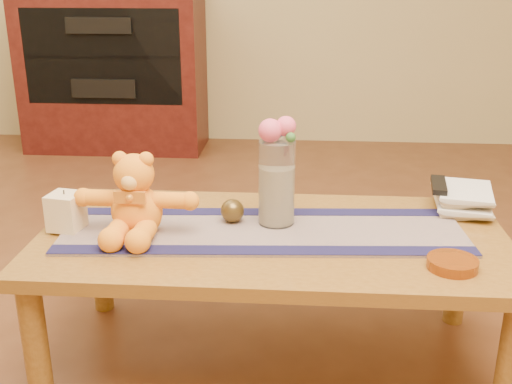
# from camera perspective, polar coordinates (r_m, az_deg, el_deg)

# --- Properties ---
(floor) EXTENTS (5.50, 5.50, 0.00)m
(floor) POSITION_cam_1_polar(r_m,az_deg,el_deg) (2.10, 1.41, -15.09)
(floor) COLOR #522C17
(floor) RESTS_ON ground
(coffee_table_top) EXTENTS (1.40, 0.70, 0.04)m
(coffee_table_top) POSITION_cam_1_polar(r_m,az_deg,el_deg) (1.89, 1.52, -4.33)
(coffee_table_top) COLOR brown
(coffee_table_top) RESTS_ON floor
(table_leg_fl) EXTENTS (0.07, 0.07, 0.41)m
(table_leg_fl) POSITION_cam_1_polar(r_m,az_deg,el_deg) (1.88, -19.42, -13.39)
(table_leg_fl) COLOR brown
(table_leg_fl) RESTS_ON floor
(table_leg_fr) EXTENTS (0.07, 0.07, 0.41)m
(table_leg_fr) POSITION_cam_1_polar(r_m,az_deg,el_deg) (1.83, 22.11, -14.79)
(table_leg_fr) COLOR brown
(table_leg_fr) RESTS_ON floor
(table_leg_bl) EXTENTS (0.07, 0.07, 0.41)m
(table_leg_bl) POSITION_cam_1_polar(r_m,az_deg,el_deg) (2.36, -14.01, -5.85)
(table_leg_bl) COLOR brown
(table_leg_bl) RESTS_ON floor
(table_leg_br) EXTENTS (0.07, 0.07, 0.41)m
(table_leg_br) POSITION_cam_1_polar(r_m,az_deg,el_deg) (2.31, 17.98, -6.74)
(table_leg_br) COLOR brown
(table_leg_br) RESTS_ON floor
(persian_runner) EXTENTS (1.22, 0.42, 0.01)m
(persian_runner) POSITION_cam_1_polar(r_m,az_deg,el_deg) (1.88, 0.66, -3.59)
(persian_runner) COLOR #192147
(persian_runner) RESTS_ON coffee_table_top
(runner_border_near) EXTENTS (1.20, 0.14, 0.00)m
(runner_border_near) POSITION_cam_1_polar(r_m,az_deg,el_deg) (1.75, 0.67, -5.33)
(runner_border_near) COLOR #15143C
(runner_border_near) RESTS_ON persian_runner
(runner_border_far) EXTENTS (1.20, 0.14, 0.00)m
(runner_border_far) POSITION_cam_1_polar(r_m,az_deg,el_deg) (2.01, 0.66, -1.82)
(runner_border_far) COLOR #15143C
(runner_border_far) RESTS_ON persian_runner
(teddy_bear) EXTENTS (0.35, 0.29, 0.23)m
(teddy_bear) POSITION_cam_1_polar(r_m,az_deg,el_deg) (1.86, -10.91, -0.24)
(teddy_bear) COLOR orange
(teddy_bear) RESTS_ON persian_runner
(pillar_candle) EXTENTS (0.11, 0.11, 0.11)m
(pillar_candle) POSITION_cam_1_polar(r_m,az_deg,el_deg) (1.96, -16.95, -1.69)
(pillar_candle) COLOR beige
(pillar_candle) RESTS_ON persian_runner
(candle_wick) EXTENTS (0.00, 0.00, 0.01)m
(candle_wick) POSITION_cam_1_polar(r_m,az_deg,el_deg) (1.94, -17.13, -0.01)
(candle_wick) COLOR black
(candle_wick) RESTS_ON pillar_candle
(glass_vase) EXTENTS (0.11, 0.11, 0.26)m
(glass_vase) POSITION_cam_1_polar(r_m,az_deg,el_deg) (1.89, 1.90, 0.83)
(glass_vase) COLOR silver
(glass_vase) RESTS_ON persian_runner
(potpourri_fill) EXTENTS (0.09, 0.09, 0.18)m
(potpourri_fill) POSITION_cam_1_polar(r_m,az_deg,el_deg) (1.90, 1.88, -0.28)
(potpourri_fill) COLOR beige
(potpourri_fill) RESTS_ON glass_vase
(rose_left) EXTENTS (0.07, 0.07, 0.07)m
(rose_left) POSITION_cam_1_polar(r_m,az_deg,el_deg) (1.83, 1.31, 5.63)
(rose_left) COLOR #E65177
(rose_left) RESTS_ON glass_vase
(rose_right) EXTENTS (0.06, 0.06, 0.06)m
(rose_right) POSITION_cam_1_polar(r_m,az_deg,el_deg) (1.84, 2.74, 6.02)
(rose_right) COLOR #E65177
(rose_right) RESTS_ON glass_vase
(blue_flower_back) EXTENTS (0.04, 0.04, 0.04)m
(blue_flower_back) POSITION_cam_1_polar(r_m,az_deg,el_deg) (1.88, 2.30, 5.74)
(blue_flower_back) COLOR #4F61AD
(blue_flower_back) RESTS_ON glass_vase
(blue_flower_side) EXTENTS (0.04, 0.04, 0.04)m
(blue_flower_side) POSITION_cam_1_polar(r_m,az_deg,el_deg) (1.86, 1.05, 5.42)
(blue_flower_side) COLOR #4F61AD
(blue_flower_side) RESTS_ON glass_vase
(leaf_sprig) EXTENTS (0.03, 0.03, 0.03)m
(leaf_sprig) POSITION_cam_1_polar(r_m,az_deg,el_deg) (1.82, 3.18, 5.00)
(leaf_sprig) COLOR #33662D
(leaf_sprig) RESTS_ON glass_vase
(bronze_ball) EXTENTS (0.08, 0.08, 0.07)m
(bronze_ball) POSITION_cam_1_polar(r_m,az_deg,el_deg) (1.93, -2.17, -1.72)
(bronze_ball) COLOR #4C3A19
(bronze_ball) RESTS_ON persian_runner
(book_bottom) EXTENTS (0.19, 0.24, 0.02)m
(book_bottom) POSITION_cam_1_polar(r_m,az_deg,el_deg) (2.15, 16.13, -1.17)
(book_bottom) COLOR beige
(book_bottom) RESTS_ON coffee_table_top
(book_lower) EXTENTS (0.21, 0.26, 0.02)m
(book_lower) POSITION_cam_1_polar(r_m,az_deg,el_deg) (2.14, 16.32, -0.74)
(book_lower) COLOR beige
(book_lower) RESTS_ON book_bottom
(book_upper) EXTENTS (0.17, 0.23, 0.02)m
(book_upper) POSITION_cam_1_polar(r_m,az_deg,el_deg) (2.14, 16.06, -0.18)
(book_upper) COLOR beige
(book_upper) RESTS_ON book_lower
(book_top) EXTENTS (0.20, 0.25, 0.02)m
(book_top) POSITION_cam_1_polar(r_m,az_deg,el_deg) (2.13, 16.38, 0.24)
(book_top) COLOR beige
(book_top) RESTS_ON book_upper
(tv_remote) EXTENTS (0.07, 0.16, 0.02)m
(tv_remote) POSITION_cam_1_polar(r_m,az_deg,el_deg) (2.12, 16.33, 0.62)
(tv_remote) COLOR black
(tv_remote) RESTS_ON book_top
(amber_dish) EXTENTS (0.15, 0.15, 0.03)m
(amber_dish) POSITION_cam_1_polar(r_m,az_deg,el_deg) (1.74, 17.48, -6.25)
(amber_dish) COLOR #BF5914
(amber_dish) RESTS_ON coffee_table_top
(media_cabinet) EXTENTS (1.20, 0.50, 1.10)m
(media_cabinet) POSITION_cam_1_polar(r_m,az_deg,el_deg) (4.44, -12.82, 10.91)
(media_cabinet) COLOR black
(media_cabinet) RESTS_ON floor
(cabinet_cavity) EXTENTS (1.02, 0.03, 0.61)m
(cabinet_cavity) POSITION_cam_1_polar(r_m,az_deg,el_deg) (4.20, -13.85, 11.87)
(cabinet_cavity) COLOR black
(cabinet_cavity) RESTS_ON media_cabinet
(cabinet_shelf) EXTENTS (1.02, 0.20, 0.02)m
(cabinet_shelf) POSITION_cam_1_polar(r_m,az_deg,el_deg) (4.28, -13.50, 12.03)
(cabinet_shelf) COLOR black
(cabinet_shelf) RESTS_ON media_cabinet
(stereo_upper) EXTENTS (0.42, 0.28, 0.10)m
(stereo_upper) POSITION_cam_1_polar(r_m,az_deg,el_deg) (4.28, -13.64, 14.70)
(stereo_upper) COLOR black
(stereo_upper) RESTS_ON media_cabinet
(stereo_lower) EXTENTS (0.42, 0.28, 0.12)m
(stereo_lower) POSITION_cam_1_polar(r_m,az_deg,el_deg) (4.33, -13.22, 9.48)
(stereo_lower) COLOR black
(stereo_lower) RESTS_ON media_cabinet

